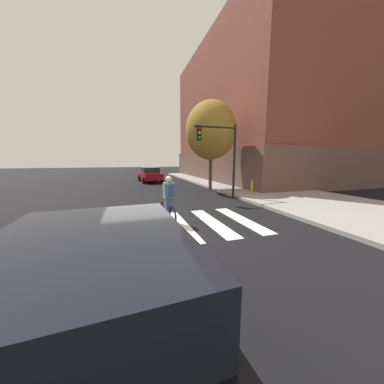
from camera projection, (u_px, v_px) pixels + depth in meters
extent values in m
plane|color=black|center=(147.00, 229.00, 6.68)|extent=(120.00, 120.00, 0.00)
cube|color=gray|center=(341.00, 208.00, 9.27)|extent=(6.50, 50.00, 0.15)
cube|color=silver|center=(64.00, 237.00, 5.95)|extent=(0.55, 3.47, 0.01)
cube|color=silver|center=(107.00, 232.00, 6.31)|extent=(0.55, 3.47, 0.01)
cube|color=silver|center=(146.00, 229.00, 6.66)|extent=(0.55, 3.47, 0.01)
cube|color=silver|center=(181.00, 225.00, 7.01)|extent=(0.55, 3.47, 0.01)
cube|color=silver|center=(212.00, 222.00, 7.37)|extent=(0.55, 3.47, 0.01)
cube|color=silver|center=(241.00, 219.00, 7.72)|extent=(0.55, 3.47, 0.01)
cylinder|color=#473D1E|center=(141.00, 253.00, 4.90)|extent=(0.64, 0.64, 0.01)
cube|color=black|center=(100.00, 313.00, 2.07)|extent=(2.08, 4.69, 0.70)
cube|color=black|center=(94.00, 263.00, 1.84)|extent=(1.76, 2.28, 0.55)
cylinder|color=black|center=(41.00, 283.00, 3.16)|extent=(0.27, 0.69, 0.68)
cylinder|color=black|center=(163.00, 262.00, 3.82)|extent=(0.27, 0.69, 0.68)
cube|color=maroon|center=(150.00, 176.00, 20.76)|extent=(2.12, 4.46, 0.66)
cube|color=black|center=(150.00, 170.00, 20.54)|extent=(1.73, 2.20, 0.52)
cylinder|color=black|center=(139.00, 178.00, 21.73)|extent=(0.28, 0.66, 0.64)
cylinder|color=black|center=(156.00, 177.00, 22.42)|extent=(0.28, 0.66, 0.64)
cylinder|color=black|center=(144.00, 180.00, 19.21)|extent=(0.28, 0.66, 0.64)
cylinder|color=black|center=(162.00, 180.00, 19.90)|extent=(0.28, 0.66, 0.64)
torus|color=black|center=(173.00, 216.00, 6.93)|extent=(0.15, 0.66, 0.66)
torus|color=black|center=(164.00, 210.00, 7.87)|extent=(0.15, 0.66, 0.66)
cylinder|color=black|center=(168.00, 205.00, 7.36)|extent=(0.17, 0.89, 0.05)
cylinder|color=black|center=(169.00, 204.00, 7.21)|extent=(0.04, 0.04, 0.45)
cube|color=#384772|center=(169.00, 203.00, 7.20)|extent=(0.30, 0.24, 0.56)
cube|color=#3F724C|center=(169.00, 190.00, 7.13)|extent=(0.39, 0.29, 0.56)
sphere|color=tan|center=(169.00, 179.00, 7.07)|extent=(0.22, 0.22, 0.22)
cube|color=navy|center=(170.00, 190.00, 6.96)|extent=(0.30, 0.20, 0.40)
cylinder|color=black|center=(234.00, 162.00, 11.60)|extent=(0.14, 0.14, 4.20)
cylinder|color=black|center=(216.00, 127.00, 10.94)|extent=(2.40, 0.10, 0.10)
cube|color=black|center=(199.00, 133.00, 10.71)|extent=(0.24, 0.20, 0.76)
sphere|color=red|center=(200.00, 128.00, 10.57)|extent=(0.14, 0.14, 0.14)
sphere|color=gold|center=(199.00, 133.00, 10.61)|extent=(0.14, 0.14, 0.14)
sphere|color=green|center=(199.00, 137.00, 10.64)|extent=(0.14, 0.14, 0.14)
cylinder|color=gold|center=(252.00, 186.00, 13.77)|extent=(0.22, 0.22, 0.65)
sphere|color=gold|center=(253.00, 181.00, 13.71)|extent=(0.18, 0.18, 0.18)
cylinder|color=gold|center=(254.00, 186.00, 13.81)|extent=(0.12, 0.09, 0.09)
cylinder|color=#4C3823|center=(210.00, 171.00, 14.74)|extent=(0.24, 0.24, 2.87)
ellipsoid|color=olive|center=(211.00, 131.00, 14.29)|extent=(3.57, 3.57, 4.11)
cube|color=brown|center=(272.00, 165.00, 25.48)|extent=(18.64, 21.49, 3.20)
cube|color=brown|center=(275.00, 103.00, 24.32)|extent=(18.26, 21.06, 11.60)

